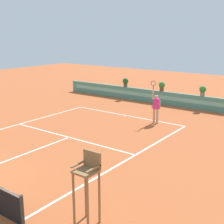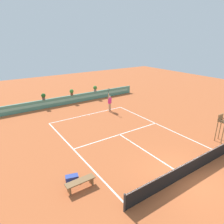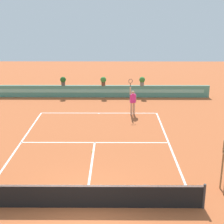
{
  "view_description": "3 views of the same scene",
  "coord_description": "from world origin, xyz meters",
  "px_view_note": "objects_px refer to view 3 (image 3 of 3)",
  "views": [
    {
      "loc": [
        10.96,
        -4.7,
        5.31
      ],
      "look_at": [
        0.95,
        8.93,
        1.0
      ],
      "focal_mm": 49.7,
      "sensor_mm": 36.0,
      "label": 1
    },
    {
      "loc": [
        -8.84,
        -5.54,
        7.55
      ],
      "look_at": [
        0.95,
        8.93,
        1.0
      ],
      "focal_mm": 32.25,
      "sensor_mm": 36.0,
      "label": 2
    },
    {
      "loc": [
        1.06,
        -11.04,
        7.19
      ],
      "look_at": [
        0.95,
        8.93,
        1.0
      ],
      "focal_mm": 54.2,
      "sensor_mm": 36.0,
      "label": 3
    }
  ],
  "objects_px": {
    "tennis_player": "(133,101)",
    "potted_plant_centre": "(103,81)",
    "tennis_ball_near_baseline": "(92,152)",
    "potted_plant_left": "(63,80)",
    "potted_plant_right": "(142,81)"
  },
  "relations": [
    {
      "from": "potted_plant_right",
      "to": "tennis_ball_near_baseline",
      "type": "bearing_deg",
      "value": -107.05
    },
    {
      "from": "tennis_player",
      "to": "potted_plant_left",
      "type": "height_order",
      "value": "tennis_player"
    },
    {
      "from": "tennis_player",
      "to": "potted_plant_centre",
      "type": "relative_size",
      "value": 3.57
    },
    {
      "from": "potted_plant_centre",
      "to": "potted_plant_left",
      "type": "bearing_deg",
      "value": 180.0
    },
    {
      "from": "tennis_player",
      "to": "tennis_ball_near_baseline",
      "type": "distance_m",
      "value": 6.88
    },
    {
      "from": "potted_plant_left",
      "to": "potted_plant_centre",
      "type": "xyz_separation_m",
      "value": [
        3.34,
        0.0,
        0.0
      ]
    },
    {
      "from": "tennis_ball_near_baseline",
      "to": "potted_plant_centre",
      "type": "bearing_deg",
      "value": 88.69
    },
    {
      "from": "tennis_player",
      "to": "potted_plant_right",
      "type": "bearing_deg",
      "value": 78.22
    },
    {
      "from": "potted_plant_right",
      "to": "potted_plant_centre",
      "type": "bearing_deg",
      "value": 180.0
    },
    {
      "from": "tennis_player",
      "to": "potted_plant_right",
      "type": "distance_m",
      "value": 5.05
    },
    {
      "from": "tennis_player",
      "to": "tennis_ball_near_baseline",
      "type": "height_order",
      "value": "tennis_player"
    },
    {
      "from": "tennis_player",
      "to": "potted_plant_centre",
      "type": "distance_m",
      "value": 5.4
    },
    {
      "from": "tennis_player",
      "to": "potted_plant_centre",
      "type": "height_order",
      "value": "tennis_player"
    },
    {
      "from": "potted_plant_right",
      "to": "potted_plant_centre",
      "type": "relative_size",
      "value": 1.0
    },
    {
      "from": "tennis_player",
      "to": "potted_plant_right",
      "type": "height_order",
      "value": "tennis_player"
    }
  ]
}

